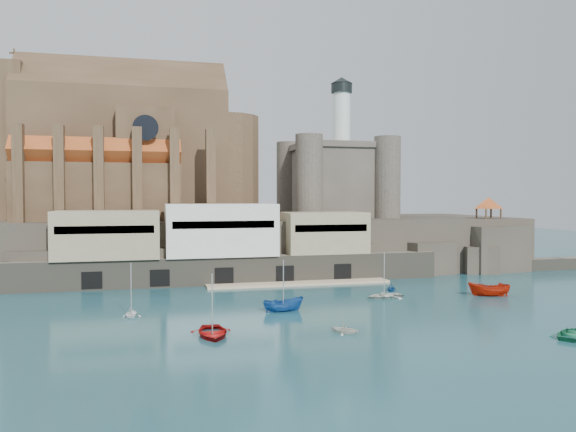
% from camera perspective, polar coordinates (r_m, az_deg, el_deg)
% --- Properties ---
extents(ground, '(300.00, 300.00, 0.00)m').
position_cam_1_polar(ground, '(74.02, 3.32, -9.10)').
color(ground, '#17434D').
rests_on(ground, ground).
extents(promontory, '(100.00, 36.00, 10.00)m').
position_cam_1_polar(promontory, '(111.19, -2.84, -2.81)').
color(promontory, '#2B2620').
rests_on(promontory, ground).
extents(quay, '(70.00, 12.00, 13.05)m').
position_cam_1_polar(quay, '(93.47, -6.92, -3.03)').
color(quay, '#625D4E').
rests_on(quay, ground).
extents(church, '(47.00, 25.93, 30.51)m').
position_cam_1_polar(church, '(111.48, -15.34, 5.98)').
color(church, '#463321').
rests_on(church, promontory).
extents(castle_keep, '(21.20, 21.20, 29.30)m').
position_cam_1_polar(castle_keep, '(116.75, 4.86, 3.99)').
color(castle_keep, '#463F37').
rests_on(castle_keep, promontory).
extents(rock_outcrop, '(14.50, 10.50, 8.70)m').
position_cam_1_polar(rock_outcrop, '(114.96, 19.71, -3.22)').
color(rock_outcrop, '#2B2620').
rests_on(rock_outcrop, ground).
extents(pavilion, '(6.40, 6.40, 5.40)m').
position_cam_1_polar(pavilion, '(114.65, 19.72, 1.12)').
color(pavilion, '#463321').
rests_on(pavilion, rock_outcrop).
extents(boat_0, '(4.54, 1.42, 6.31)m').
position_cam_1_polar(boat_0, '(59.10, -7.69, -11.97)').
color(boat_0, '#940B0B').
rests_on(boat_0, ground).
extents(boat_1, '(2.93, 2.99, 3.01)m').
position_cam_1_polar(boat_1, '(59.94, 5.76, -11.76)').
color(boat_1, silver).
rests_on(boat_1, ground).
extents(boat_2, '(2.22, 2.18, 5.29)m').
position_cam_1_polar(boat_2, '(70.54, -0.47, -9.65)').
color(boat_2, '#18488F').
rests_on(boat_2, ground).
extents(boat_3, '(3.32, 4.24, 5.95)m').
position_cam_1_polar(boat_3, '(65.20, 27.18, -10.84)').
color(boat_3, '#1E724B').
rests_on(boat_3, ground).
extents(boat_4, '(2.89, 2.11, 3.02)m').
position_cam_1_polar(boat_4, '(69.84, -15.62, -9.84)').
color(boat_4, white).
rests_on(boat_4, ground).
extents(boat_5, '(2.90, 2.87, 5.89)m').
position_cam_1_polar(boat_5, '(85.93, 19.74, -7.66)').
color(boat_5, '#B01D06').
rests_on(boat_5, ground).
extents(boat_6, '(1.85, 4.11, 5.55)m').
position_cam_1_polar(boat_6, '(80.83, 9.74, -8.18)').
color(boat_6, silver).
rests_on(boat_6, ground).
extents(boat_7, '(2.71, 2.32, 2.68)m').
position_cam_1_polar(boat_7, '(87.00, 10.45, -7.46)').
color(boat_7, navy).
rests_on(boat_7, ground).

